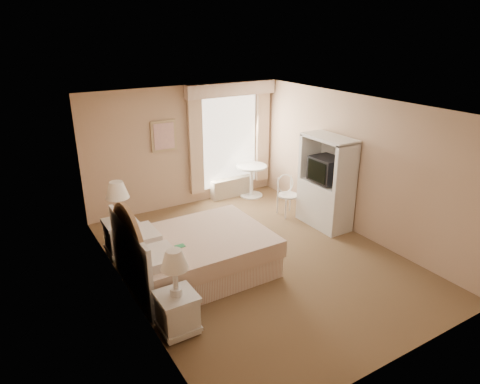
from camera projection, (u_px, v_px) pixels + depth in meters
room at (258, 187)px, 6.61m from camera, size 4.21×5.51×2.51m
window at (231, 137)px, 9.20m from camera, size 2.05×0.22×2.51m
framed_art at (164, 136)px, 8.44m from camera, size 0.52×0.04×0.62m
bed at (192, 254)px, 6.47m from camera, size 2.13×1.66×1.47m
nightstand_near at (177, 303)px, 5.22m from camera, size 0.47×0.47×1.13m
nightstand_far at (121, 228)px, 7.03m from camera, size 0.52×0.52×1.27m
round_table at (251, 176)px, 9.49m from camera, size 0.68×0.68×0.71m
cafe_chair at (287, 192)px, 8.58m from camera, size 0.42×0.42×0.82m
armoire at (326, 189)px, 8.01m from camera, size 0.52×1.04×1.74m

